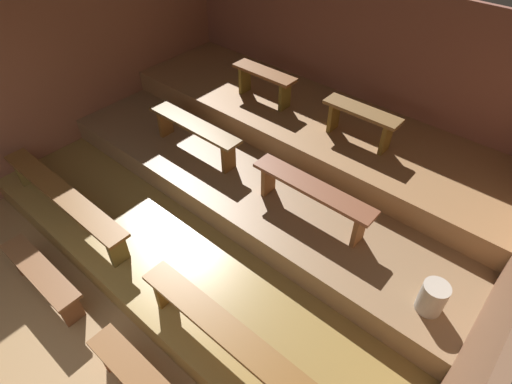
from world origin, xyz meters
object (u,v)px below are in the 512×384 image
bench_lower_right (241,346)px  bench_middle_left (194,130)px  bench_middle_right (312,193)px  bench_upper_left (264,79)px  bench_floor_right (143,382)px  bench_upper_right (361,118)px  bench_lower_left (63,196)px  bench_floor_left (42,275)px  pail_middle (432,298)px

bench_lower_right → bench_middle_left: bearing=144.3°
bench_lower_right → bench_middle_right: bench_middle_right is taller
bench_lower_right → bench_upper_left: (-2.06, 2.73, 0.55)m
bench_floor_right → bench_upper_right: (-0.10, 3.37, 0.87)m
bench_upper_left → bench_floor_right: bearing=-65.5°
bench_middle_left → bench_middle_right: (1.75, 0.00, 0.00)m
bench_floor_right → bench_upper_left: (-1.54, 3.37, 0.87)m
bench_floor_right → bench_middle_left: (-1.69, 2.23, 0.60)m
bench_lower_right → bench_lower_left: bearing=180.0°
bench_middle_right → bench_upper_left: bearing=144.4°
bench_middle_left → bench_upper_left: size_ratio=1.51×
bench_middle_left → bench_upper_right: bearing=35.6°
bench_upper_left → bench_upper_right: same height
bench_upper_left → bench_lower_left: bearing=-102.6°
bench_middle_right → bench_lower_right: bearing=-73.9°
bench_upper_left → bench_upper_right: bearing=0.0°
bench_upper_left → bench_middle_left: bearing=-97.7°
bench_floor_right → bench_lower_left: size_ratio=0.55×
bench_floor_right → bench_middle_left: bearing=127.2°
bench_floor_right → bench_middle_left: size_ratio=0.86×
bench_floor_left → bench_lower_left: size_ratio=0.55×
bench_middle_left → bench_upper_left: 1.19m
bench_lower_left → bench_upper_left: size_ratio=2.37×
bench_upper_left → bench_lower_right: bearing=-53.0°
bench_floor_left → bench_floor_right: (1.63, 0.00, 0.00)m
bench_floor_right → bench_lower_right: bearing=51.2°
bench_middle_left → pail_middle: size_ratio=4.46×
bench_floor_left → bench_upper_right: size_ratio=1.30×
bench_lower_left → bench_middle_right: (2.21, 1.59, 0.27)m
bench_lower_left → bench_upper_right: (2.06, 2.73, 0.55)m
bench_floor_left → bench_upper_left: 3.49m
bench_lower_left → bench_upper_right: bench_upper_right is taller
bench_lower_right → bench_upper_left: size_ratio=2.37×
bench_middle_right → bench_upper_right: size_ratio=1.51×
bench_middle_left → bench_middle_right: 1.75m
bench_lower_left → pail_middle: size_ratio=7.00×
bench_middle_left → bench_upper_right: size_ratio=1.51×
bench_floor_left → bench_lower_right: (2.15, 0.64, 0.32)m
bench_lower_left → pail_middle: bearing=20.1°
bench_floor_left → bench_upper_right: (1.54, 3.37, 0.87)m
bench_middle_right → pail_middle: 1.46m
bench_upper_right → pail_middle: 2.16m
bench_middle_left → bench_upper_left: bench_upper_left is taller
bench_upper_left → bench_upper_right: (1.44, 0.00, 0.00)m
bench_upper_left → pail_middle: (3.03, -1.40, -0.44)m
bench_lower_right → bench_middle_left: size_ratio=1.57×
bench_lower_right → bench_upper_right: bench_upper_right is taller
bench_floor_right → bench_middle_right: 2.31m
bench_floor_left → bench_middle_right: bearing=52.8°
pail_middle → bench_lower_left: bearing=-159.9°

